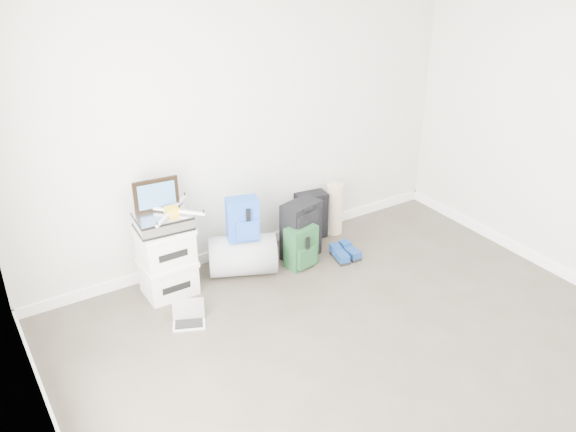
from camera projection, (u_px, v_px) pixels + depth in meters
ground at (418, 400)px, 4.29m from camera, size 5.00×5.00×0.00m
room_envelope at (445, 174)px, 3.52m from camera, size 4.52×5.02×2.71m
boxes_stack at (167, 261)px, 5.34m from camera, size 0.46×0.37×0.65m
briefcase at (163, 221)px, 5.16m from camera, size 0.47×0.36×0.13m
painting at (156, 195)px, 5.14m from camera, size 0.39×0.06×0.29m
drone at (172, 210)px, 5.14m from camera, size 0.44×0.44×0.05m
duffel_bag at (243, 255)px, 5.69m from camera, size 0.72×0.60×0.38m
blue_backpack at (243, 220)px, 5.49m from camera, size 0.32×0.28×0.40m
large_suitcase at (301, 230)px, 5.91m from camera, size 0.42×0.32×0.59m
green_backpack at (302, 247)px, 5.80m from camera, size 0.32×0.25×0.41m
carry_on at (311, 216)px, 6.29m from camera, size 0.34×0.25×0.49m
shoes at (345, 253)px, 6.01m from camera, size 0.26×0.29×0.09m
rolled_rug at (334, 208)px, 6.37m from camera, size 0.18×0.18×0.55m
laptop at (189, 318)px, 5.07m from camera, size 0.32×0.28×0.19m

